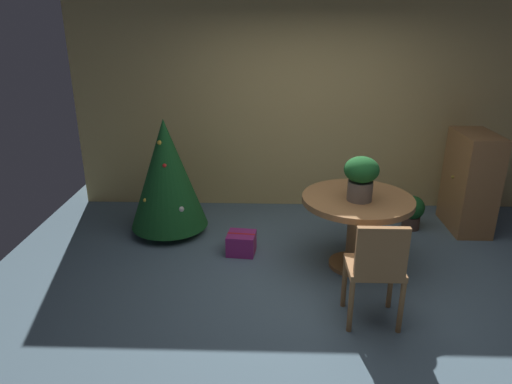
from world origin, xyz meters
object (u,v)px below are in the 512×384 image
at_px(flower_vase, 361,176).
at_px(gift_box_purple, 241,243).
at_px(wooden_chair_near, 377,267).
at_px(wooden_cabinet, 470,182).
at_px(potted_plant, 412,211).
at_px(round_dining_table, 357,212).
at_px(holiday_tree, 167,174).

relative_size(flower_vase, gift_box_purple, 1.32).
bearing_deg(wooden_chair_near, wooden_cabinet, 52.37).
distance_m(wooden_chair_near, potted_plant, 2.09).
relative_size(round_dining_table, wooden_chair_near, 1.16).
xyz_separation_m(holiday_tree, wooden_cabinet, (3.54, 0.24, -0.14)).
bearing_deg(wooden_cabinet, round_dining_table, -146.55).
bearing_deg(potted_plant, flower_vase, -130.22).
height_order(flower_vase, wooden_cabinet, flower_vase).
height_order(round_dining_table, potted_plant, round_dining_table).
bearing_deg(round_dining_table, flower_vase, -93.02).
bearing_deg(potted_plant, wooden_cabinet, 5.34).
relative_size(wooden_chair_near, potted_plant, 2.25).
height_order(gift_box_purple, potted_plant, potted_plant).
bearing_deg(potted_plant, wooden_chair_near, -114.20).
bearing_deg(holiday_tree, flower_vase, -22.16).
distance_m(round_dining_table, wooden_cabinet, 1.80).
xyz_separation_m(holiday_tree, potted_plant, (2.89, 0.18, -0.50)).
xyz_separation_m(wooden_chair_near, holiday_tree, (-2.04, 1.71, 0.19)).
xyz_separation_m(flower_vase, holiday_tree, (-2.04, 0.83, -0.28)).
distance_m(flower_vase, potted_plant, 1.53).
bearing_deg(holiday_tree, gift_box_purple, -29.93).
height_order(round_dining_table, gift_box_purple, round_dining_table).
bearing_deg(round_dining_table, gift_box_purple, 168.00).
relative_size(wooden_cabinet, potted_plant, 2.82).
relative_size(round_dining_table, flower_vase, 2.54).
height_order(holiday_tree, wooden_cabinet, holiday_tree).
xyz_separation_m(holiday_tree, gift_box_purple, (0.88, -0.51, -0.61)).
distance_m(wooden_chair_near, wooden_cabinet, 2.46).
bearing_deg(potted_plant, gift_box_purple, -161.18).
relative_size(round_dining_table, wooden_cabinet, 0.93).
height_order(flower_vase, wooden_chair_near, flower_vase).
relative_size(flower_vase, wooden_cabinet, 0.37).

